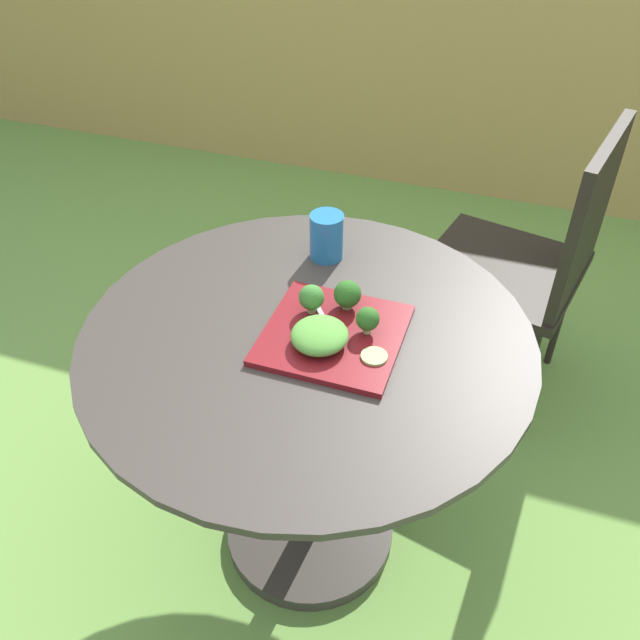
{
  "coord_description": "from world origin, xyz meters",
  "views": [
    {
      "loc": [
        0.36,
        -0.96,
        1.6
      ],
      "look_at": [
        0.03,
        0.0,
        0.75
      ],
      "focal_mm": 37.71,
      "sensor_mm": 36.0,
      "label": 1
    }
  ],
  "objects": [
    {
      "name": "broccoli_floret_0",
      "position": [
        0.06,
        0.09,
        0.76
      ],
      "size": [
        0.06,
        0.06,
        0.06
      ],
      "color": "#99B770",
      "rests_on": "salad_plate"
    },
    {
      "name": "bamboo_fence",
      "position": [
        0.0,
        2.05,
        0.79
      ],
      "size": [
        8.0,
        0.08,
        1.58
      ],
      "primitive_type": "cube",
      "color": "#A8894C",
      "rests_on": "ground_plane"
    },
    {
      "name": "drinking_glass",
      "position": [
        -0.05,
        0.28,
        0.76
      ],
      "size": [
        0.08,
        0.08,
        0.11
      ],
      "color": "#236BA8",
      "rests_on": "patio_table"
    },
    {
      "name": "patio_chair",
      "position": [
        0.43,
        0.75,
        0.53
      ],
      "size": [
        0.52,
        0.52,
        0.9
      ],
      "color": "black",
      "rests_on": "ground_plane"
    },
    {
      "name": "fork",
      "position": [
        0.02,
        0.04,
        0.73
      ],
      "size": [
        0.11,
        0.13,
        0.0
      ],
      "color": "silver",
      "rests_on": "salad_plate"
    },
    {
      "name": "broccoli_floret_1",
      "position": [
        0.12,
        0.03,
        0.76
      ],
      "size": [
        0.05,
        0.05,
        0.06
      ],
      "color": "#99B770",
      "rests_on": "salad_plate"
    },
    {
      "name": "lettuce_mound",
      "position": [
        0.04,
        -0.04,
        0.75
      ],
      "size": [
        0.11,
        0.12,
        0.04
      ],
      "primitive_type": "ellipsoid",
      "color": "#519338",
      "rests_on": "salad_plate"
    },
    {
      "name": "cucumber_slice_0",
      "position": [
        0.15,
        -0.04,
        0.73
      ],
      "size": [
        0.05,
        0.05,
        0.01
      ],
      "primitive_type": "cylinder",
      "color": "#8EB766",
      "rests_on": "salad_plate"
    },
    {
      "name": "patio_table",
      "position": [
        0.0,
        0.0,
        0.47
      ],
      "size": [
        0.93,
        0.93,
        0.71
      ],
      "color": "#38332D",
      "rests_on": "ground_plane"
    },
    {
      "name": "salad_plate",
      "position": [
        0.06,
        0.01,
        0.72
      ],
      "size": [
        0.27,
        0.27,
        0.01
      ],
      "primitive_type": "cube",
      "color": "maroon",
      "rests_on": "patio_table"
    },
    {
      "name": "ground_plane",
      "position": [
        0.0,
        0.0,
        0.0
      ],
      "size": [
        12.0,
        12.0,
        0.0
      ],
      "primitive_type": "plane",
      "color": "#669342"
    },
    {
      "name": "broccoli_floret_2",
      "position": [
        -0.01,
        0.05,
        0.76
      ],
      "size": [
        0.05,
        0.05,
        0.06
      ],
      "color": "#99B770",
      "rests_on": "salad_plate"
    }
  ]
}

